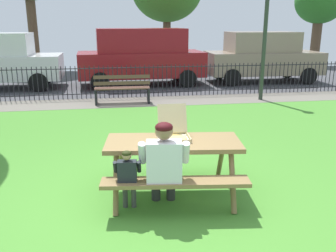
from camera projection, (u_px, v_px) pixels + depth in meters
The scene contains 13 objects.
ground at pixel (140, 162), 6.24m from camera, with size 28.00×11.13×0.02m, color #498C30.
cobblestone_walkway at pixel (126, 102), 10.85m from camera, with size 28.00×1.40×0.01m, color slate.
street_asphalt at pixel (121, 81), 14.81m from camera, with size 28.00×6.93×0.01m, color #424247.
picnic_table_foreground at pixel (173, 153), 4.93m from camera, with size 1.97×1.69×0.79m.
pizza_box_open at pixel (174, 132), 4.97m from camera, with size 0.42×0.50×0.43m.
adult_at_table at pixel (164, 163), 4.43m from camera, with size 0.63×0.62×1.19m.
child_at_table at pixel (128, 175), 4.42m from camera, with size 0.34×0.34×0.85m.
iron_fence_streetside at pixel (125, 81), 11.37m from camera, with size 19.15×0.03×1.02m.
park_bench_center at pixel (122, 89), 10.59m from camera, with size 1.61×0.49×0.85m.
lamp_post_walkway at pixel (266, 17), 10.55m from camera, with size 0.28×0.28×4.01m.
parked_car_left at pixel (141, 56), 13.54m from camera, with size 4.68×2.12×2.08m.
parked_car_center at pixel (263, 56), 14.29m from camera, with size 4.44×1.98×1.94m.
far_tree_midright at pixel (320, 3), 19.43m from camera, with size 2.61×2.61×4.55m.
Camera 1 is at (-0.43, -4.26, 2.30)m, focal length 38.97 mm.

